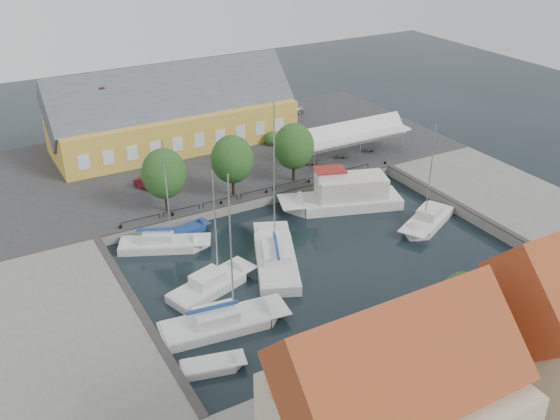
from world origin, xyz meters
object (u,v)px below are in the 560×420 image
center_sailboat (276,260)px  trawler (345,197)px  car_red (151,184)px  west_boat_d (221,324)px  east_boat_b (427,222)px  car_silver (288,109)px  tent_canopy (351,135)px  launch_sw (212,368)px  west_boat_a (163,246)px  west_boat_c (211,287)px  warehouse (168,117)px  launch_nw (190,231)px

center_sailboat → trawler: 12.70m
car_red → west_boat_d: (-2.68, -22.85, -1.36)m
car_red → east_boat_b: size_ratio=0.35×
car_silver → car_red: bearing=114.5°
tent_canopy → car_red: tent_canopy is taller
car_red → launch_sw: (-5.06, -26.54, -1.54)m
west_boat_d → tent_canopy: bearing=38.3°
center_sailboat → tent_canopy: bearing=39.1°
center_sailboat → east_boat_b: center_sailboat is taller
east_boat_b → launch_sw: bearing=-162.2°
trawler → east_boat_b: east_boat_b is taller
car_red → center_sailboat: bearing=-104.4°
trawler → west_boat_a: (-18.76, 1.16, -0.74)m
center_sailboat → trawler: size_ratio=1.15×
east_boat_b → trawler: bearing=124.1°
car_silver → west_boat_c: west_boat_c is taller
east_boat_b → center_sailboat: bearing=176.4°
center_sailboat → west_boat_c: (-6.38, -0.87, -0.10)m
car_red → launch_sw: car_red is taller
car_red → center_sailboat: center_sailboat is taller
west_boat_d → launch_sw: bearing=-122.8°
launch_sw → east_boat_b: bearing=17.8°
car_silver → west_boat_a: bearing=126.7°
warehouse → car_silver: bearing=7.8°
west_boat_c → trawler: bearing=21.2°
warehouse → east_boat_b: warehouse is taller
tent_canopy → west_boat_d: (-25.41, -20.09, -3.41)m
car_red → launch_sw: bearing=-131.4°
west_boat_a → west_boat_c: (1.18, -7.98, -0.01)m
warehouse → west_boat_d: size_ratio=2.25×
east_boat_b → west_boat_c: size_ratio=1.01×
trawler → launch_nw: size_ratio=3.15×
warehouse → west_boat_d: 35.32m
west_boat_a → launch_nw: west_boat_a is taller
west_boat_d → launch_nw: bearing=77.0°
center_sailboat → west_boat_c: bearing=-172.2°
west_boat_a → launch_sw: (-2.50, -16.49, -0.18)m
launch_nw → trawler: bearing=-10.2°
west_boat_c → launch_sw: west_boat_c is taller
east_boat_b → west_boat_d: bearing=-168.8°
tent_canopy → west_boat_c: 28.75m
car_red → east_boat_b: bearing=-71.6°
tent_canopy → center_sailboat: bearing=-140.9°
car_red → west_boat_d: west_boat_d is taller
center_sailboat → west_boat_a: size_ratio=1.34×
center_sailboat → launch_sw: center_sailboat is taller
tent_canopy → launch_sw: bearing=-139.4°
center_sailboat → west_boat_d: center_sailboat is taller
west_boat_a → car_silver: bearing=41.7°
trawler → launch_nw: (-15.54, 2.79, -0.93)m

